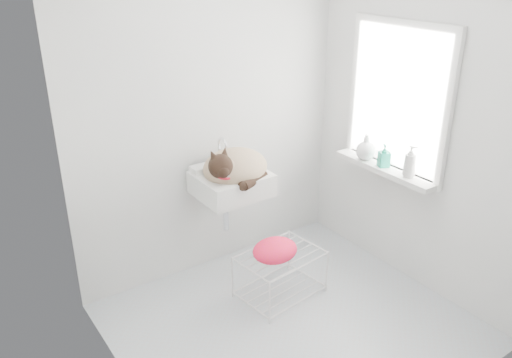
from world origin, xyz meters
TOP-DOWN VIEW (x-y plane):
  - floor at (0.00, 0.00)m, footprint 2.20×2.00m
  - back_wall at (0.00, 1.00)m, footprint 2.20×0.02m
  - right_wall at (1.10, 0.00)m, footprint 0.02×2.00m
  - left_wall at (-1.10, 0.00)m, footprint 0.02×2.00m
  - window_glass at (1.09, 0.20)m, footprint 0.01×0.80m
  - window_frame at (1.07, 0.20)m, footprint 0.04×0.90m
  - windowsill at (1.01, 0.20)m, footprint 0.16×0.88m
  - sink at (0.00, 0.74)m, footprint 0.50×0.44m
  - faucet at (0.00, 0.92)m, footprint 0.18×0.13m
  - cat at (0.01, 0.72)m, footprint 0.52×0.43m
  - wire_rack at (0.14, 0.32)m, footprint 0.61×0.46m
  - towel at (0.07, 0.29)m, footprint 0.33×0.24m
  - bottle_a at (1.00, -0.03)m, footprint 0.10×0.10m
  - bottle_b at (1.00, 0.21)m, footprint 0.10×0.10m
  - bottle_c at (1.00, 0.39)m, footprint 0.21×0.21m

SIDE VIEW (x-z plane):
  - floor at x=0.00m, z-range -0.01..0.01m
  - wire_rack at x=0.14m, z-range -0.02..0.32m
  - towel at x=0.07m, z-range 0.30..0.44m
  - windowsill at x=1.01m, z-range 0.81..0.85m
  - sink at x=0.00m, z-range 0.75..0.95m
  - bottle_a at x=1.00m, z-range 0.75..0.95m
  - bottle_b at x=1.00m, z-range 0.76..0.94m
  - bottle_c at x=1.00m, z-range 0.75..0.95m
  - cat at x=0.01m, z-range 0.73..1.05m
  - faucet at x=0.00m, z-range 0.90..1.08m
  - back_wall at x=0.00m, z-range 0.00..2.50m
  - right_wall at x=1.10m, z-range 0.00..2.50m
  - left_wall at x=-1.10m, z-range 0.00..2.50m
  - window_glass at x=1.09m, z-range 0.85..1.85m
  - window_frame at x=1.07m, z-range 0.80..1.90m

